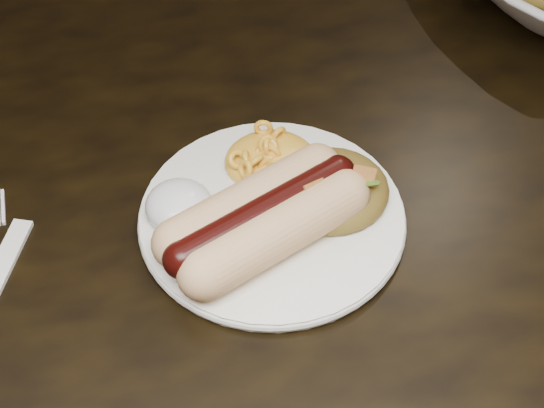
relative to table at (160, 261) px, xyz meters
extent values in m
cube|color=black|center=(0.00, 0.00, 0.07)|extent=(1.60, 0.90, 0.04)
cylinder|color=white|center=(0.09, -0.06, 0.10)|extent=(0.22, 0.22, 0.01)
cylinder|color=#E2B087|center=(0.07, -0.09, 0.12)|extent=(0.13, 0.08, 0.04)
cylinder|color=#E2B087|center=(0.07, -0.06, 0.12)|extent=(0.13, 0.08, 0.04)
cylinder|color=#3B0806|center=(0.07, -0.08, 0.13)|extent=(0.14, 0.08, 0.03)
ellipsoid|color=gold|center=(0.10, -0.01, 0.12)|extent=(0.09, 0.08, 0.03)
ellipsoid|color=silver|center=(0.02, -0.04, 0.12)|extent=(0.06, 0.06, 0.03)
ellipsoid|color=#A4481D|center=(0.13, -0.05, 0.11)|extent=(0.09, 0.09, 0.04)
camera|label=1|loc=(-0.01, -0.45, 0.57)|focal=55.00mm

